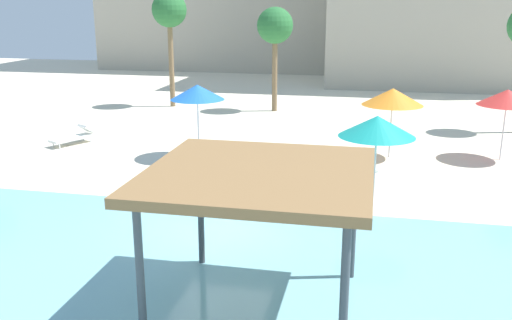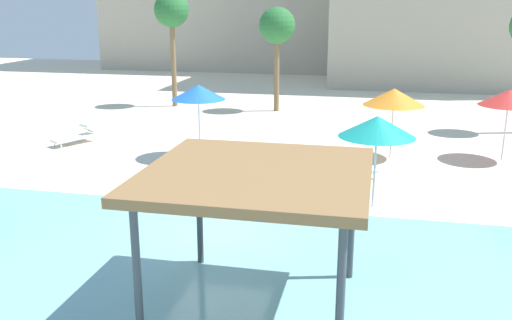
# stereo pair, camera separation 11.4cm
# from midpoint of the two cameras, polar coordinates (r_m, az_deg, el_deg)

# --- Properties ---
(ground_plane) EXTENTS (80.00, 80.00, 0.00)m
(ground_plane) POSITION_cam_midpoint_polar(r_m,az_deg,el_deg) (14.98, -3.52, -6.70)
(ground_plane) COLOR beige
(shade_pavilion) EXTENTS (4.01, 4.01, 2.81)m
(shade_pavilion) POSITION_cam_midpoint_polar(r_m,az_deg,el_deg) (10.12, 0.43, -1.95)
(shade_pavilion) COLOR #42474C
(shade_pavilion) RESTS_ON ground
(beach_umbrella_blue_0) EXTENTS (2.00, 2.00, 2.78)m
(beach_umbrella_blue_0) POSITION_cam_midpoint_polar(r_m,az_deg,el_deg) (20.97, -5.69, 6.84)
(beach_umbrella_blue_0) COLOR silver
(beach_umbrella_blue_0) RESTS_ON ground
(beach_umbrella_teal_2) EXTENTS (2.16, 2.16, 2.66)m
(beach_umbrella_teal_2) POSITION_cam_midpoint_polar(r_m,az_deg,el_deg) (16.07, 12.35, 3.33)
(beach_umbrella_teal_2) COLOR silver
(beach_umbrella_teal_2) RESTS_ON ground
(beach_umbrella_red_3) EXTENTS (2.12, 2.12, 2.64)m
(beach_umbrella_red_3) POSITION_cam_midpoint_polar(r_m,az_deg,el_deg) (22.56, 24.34, 5.75)
(beach_umbrella_red_3) COLOR silver
(beach_umbrella_red_3) RESTS_ON ground
(beach_umbrella_orange_4) EXTENTS (2.27, 2.27, 2.63)m
(beach_umbrella_orange_4) POSITION_cam_midpoint_polar(r_m,az_deg,el_deg) (21.58, 13.92, 6.21)
(beach_umbrella_orange_4) COLOR silver
(beach_umbrella_orange_4) RESTS_ON ground
(lounge_chair_0) EXTENTS (1.29, 1.98, 0.74)m
(lounge_chair_0) POSITION_cam_midpoint_polar(r_m,az_deg,el_deg) (17.99, 7.68, -1.82)
(lounge_chair_0) COLOR white
(lounge_chair_0) RESTS_ON ground
(lounge_chair_1) EXTENTS (1.42, 1.96, 0.74)m
(lounge_chair_1) POSITION_cam_midpoint_polar(r_m,az_deg,el_deg) (24.63, -17.53, 2.36)
(lounge_chair_1) COLOR white
(lounge_chair_1) RESTS_ON ground
(lounge_chair_4) EXTENTS (1.29, 1.98, 0.74)m
(lounge_chair_4) POSITION_cam_midpoint_polar(r_m,az_deg,el_deg) (19.94, 10.52, -0.20)
(lounge_chair_4) COLOR white
(lounge_chair_4) RESTS_ON ground
(palm_tree_2) EXTENTS (1.90, 1.90, 5.48)m
(palm_tree_2) POSITION_cam_midpoint_polar(r_m,az_deg,el_deg) (30.26, 2.26, 13.23)
(palm_tree_2) COLOR brown
(palm_tree_2) RESTS_ON ground
(palm_tree_3) EXTENTS (1.90, 1.90, 6.25)m
(palm_tree_3) POSITION_cam_midpoint_polar(r_m,az_deg,el_deg) (32.02, -8.43, 14.53)
(palm_tree_3) COLOR brown
(palm_tree_3) RESTS_ON ground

